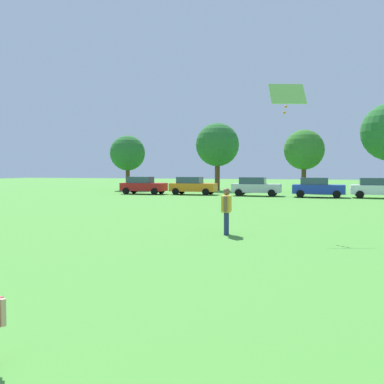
% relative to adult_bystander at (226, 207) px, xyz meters
% --- Properties ---
extents(ground_plane, '(160.00, 160.00, 0.00)m').
position_rel_adult_bystander_xyz_m(ground_plane, '(-1.48, 14.86, -1.00)').
color(ground_plane, '#4C9338').
extents(adult_bystander, '(0.36, 0.80, 1.69)m').
position_rel_adult_bystander_xyz_m(adult_bystander, '(0.00, 0.00, 0.00)').
color(adult_bystander, navy).
rests_on(adult_bystander, ground).
extents(kite, '(1.44, 1.01, 1.16)m').
position_rel_adult_bystander_xyz_m(kite, '(1.99, 1.39, 4.13)').
color(kite, '#8CD859').
extents(parked_car_red_0, '(4.30, 2.02, 1.68)m').
position_rel_adult_bystander_xyz_m(parked_car_red_0, '(-13.55, 23.59, -0.15)').
color(parked_car_red_0, red).
rests_on(parked_car_red_0, ground).
extents(parked_car_orange_1, '(4.30, 2.02, 1.68)m').
position_rel_adult_bystander_xyz_m(parked_car_orange_1, '(-8.70, 24.10, -0.15)').
color(parked_car_orange_1, orange).
rests_on(parked_car_orange_1, ground).
extents(parked_car_silver_2, '(4.30, 2.02, 1.68)m').
position_rel_adult_bystander_xyz_m(parked_car_silver_2, '(-2.68, 23.88, -0.15)').
color(parked_car_silver_2, silver).
rests_on(parked_car_silver_2, ground).
extents(parked_car_blue_3, '(4.30, 2.02, 1.68)m').
position_rel_adult_bystander_xyz_m(parked_car_blue_3, '(2.70, 23.35, -0.15)').
color(parked_car_blue_3, '#1E38AD').
rests_on(parked_car_blue_3, ground).
extents(parked_car_white_4, '(4.30, 2.02, 1.68)m').
position_rel_adult_bystander_xyz_m(parked_car_white_4, '(7.44, 23.73, -0.15)').
color(parked_car_white_4, white).
rests_on(parked_car_white_4, ground).
extents(tree_far_left, '(4.05, 4.05, 6.31)m').
position_rel_adult_bystander_xyz_m(tree_far_left, '(-18.61, 30.81, 3.26)').
color(tree_far_left, brown).
rests_on(tree_far_left, ground).
extents(tree_left, '(4.93, 4.93, 7.68)m').
position_rel_adult_bystander_xyz_m(tree_left, '(-8.53, 33.22, 4.18)').
color(tree_left, brown).
rests_on(tree_left, ground).
extents(tree_center_left, '(4.22, 4.22, 6.57)m').
position_rel_adult_bystander_xyz_m(tree_center_left, '(1.12, 32.18, 3.43)').
color(tree_center_left, brown).
rests_on(tree_center_left, ground).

